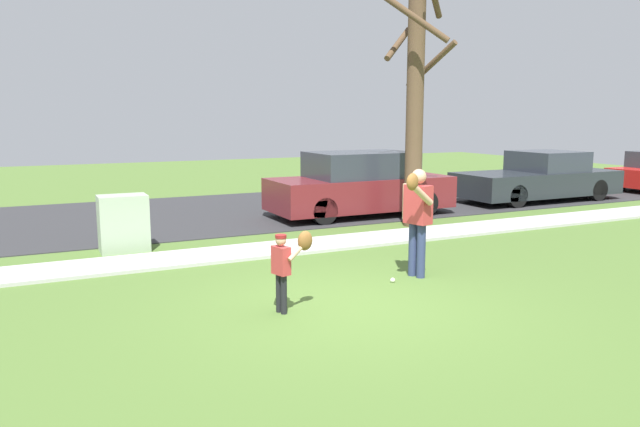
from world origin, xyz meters
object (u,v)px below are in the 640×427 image
at_px(utility_cabinet, 123,223).
at_px(street_tree_near, 415,95).
at_px(parked_suv_maroon, 360,185).
at_px(parked_pickup_dark, 539,179).
at_px(person_adult, 417,212).
at_px(person_child, 287,260).
at_px(baseball, 393,280).

bearing_deg(utility_cabinet, street_tree_near, -1.32).
distance_m(utility_cabinet, parked_suv_maroon, 6.34).
distance_m(parked_suv_maroon, parked_pickup_dark, 6.25).
bearing_deg(parked_pickup_dark, street_tree_near, 17.72).
bearing_deg(person_adult, utility_cabinet, -61.23).
height_order(person_child, street_tree_near, street_tree_near).
relative_size(street_tree_near, parked_pickup_dark, 1.10).
bearing_deg(parked_suv_maroon, parked_pickup_dark, -179.46).
height_order(person_child, utility_cabinet, person_child).
relative_size(person_child, parked_pickup_dark, 0.21).
relative_size(person_adult, parked_suv_maroon, 0.37).
height_order(utility_cabinet, parked_suv_maroon, parked_suv_maroon).
height_order(person_adult, utility_cabinet, person_adult).
bearing_deg(parked_pickup_dark, parked_suv_maroon, 0.54).
height_order(baseball, street_tree_near, street_tree_near).
xyz_separation_m(street_tree_near, parked_pickup_dark, (5.87, 1.88, -2.36)).
distance_m(utility_cabinet, street_tree_near, 6.96).
height_order(utility_cabinet, parked_pickup_dark, parked_pickup_dark).
relative_size(baseball, street_tree_near, 0.01).
xyz_separation_m(person_adult, parked_suv_maroon, (2.20, 5.67, -0.27)).
bearing_deg(person_child, person_adult, 0.43).
bearing_deg(utility_cabinet, parked_pickup_dark, 7.95).
bearing_deg(baseball, person_adult, 12.28).
bearing_deg(utility_cabinet, parked_suv_maroon, 15.25).
height_order(person_adult, baseball, person_adult).
bearing_deg(utility_cabinet, person_adult, -45.64).
height_order(person_adult, person_child, person_adult).
xyz_separation_m(person_child, utility_cabinet, (-1.39, 4.73, -0.17)).
bearing_deg(street_tree_near, parked_suv_maroon, 101.84).
relative_size(person_child, baseball, 14.63).
relative_size(baseball, utility_cabinet, 0.07).
relative_size(person_child, parked_suv_maroon, 0.23).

